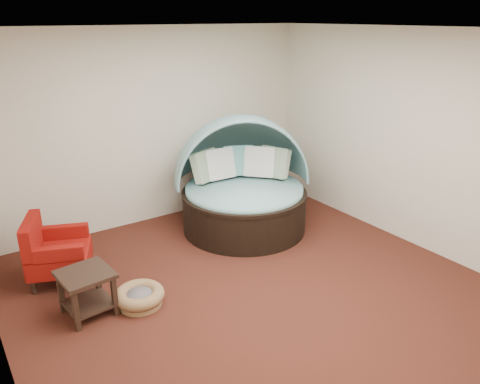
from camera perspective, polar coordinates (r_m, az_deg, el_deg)
floor at (r=5.42m, az=1.49°, el=-11.87°), size 5.00×5.00×0.00m
wall_back at (r=6.92m, az=-10.68°, el=7.70°), size 5.00×0.00×5.00m
wall_right at (r=6.54m, az=19.80°, el=6.09°), size 0.00×5.00×5.00m
ceiling at (r=4.57m, az=1.84°, el=19.24°), size 5.00×5.00×0.00m
canopy_daybed at (r=6.67m, az=0.35°, el=1.82°), size 2.37×2.35×1.63m
pet_basket at (r=5.24m, az=-12.14°, el=-12.35°), size 0.55×0.55×0.19m
red_armchair at (r=5.85m, az=-21.66°, el=-6.76°), size 0.88×0.88×0.79m
side_table at (r=5.13m, az=-18.18°, el=-10.97°), size 0.55×0.55×0.48m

